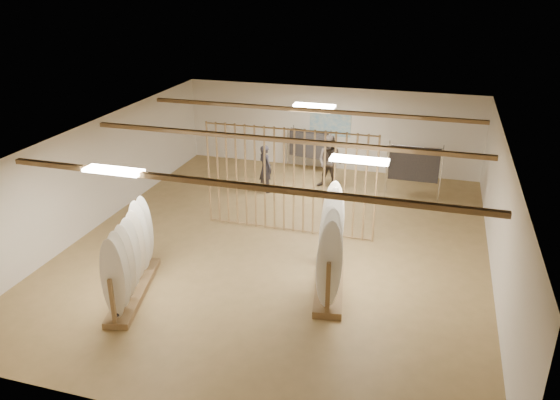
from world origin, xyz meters
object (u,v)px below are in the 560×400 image
(clothing_rack_a, at_px, (309,144))
(shopper_a, at_px, (265,166))
(rack_right, at_px, (330,261))
(shopper_b, at_px, (330,159))
(rack_left, at_px, (131,267))
(clothing_rack_b, at_px, (414,164))

(clothing_rack_a, xyz_separation_m, shopper_a, (-0.85, -2.13, -0.13))
(rack_right, xyz_separation_m, shopper_b, (-1.22, 5.86, 0.25))
(shopper_a, xyz_separation_m, shopper_b, (1.83, 0.84, 0.12))
(shopper_b, bearing_deg, clothing_rack_a, 136.02)
(clothing_rack_a, bearing_deg, shopper_a, -98.85)
(shopper_a, bearing_deg, shopper_b, -115.29)
(rack_left, distance_m, clothing_rack_b, 8.81)
(rack_right, xyz_separation_m, shopper_a, (-3.05, 5.02, 0.13))
(clothing_rack_b, relative_size, shopper_b, 0.86)
(rack_right, xyz_separation_m, clothing_rack_a, (-2.20, 7.15, 0.26))
(clothing_rack_a, xyz_separation_m, shopper_b, (0.98, -1.29, -0.01))
(clothing_rack_b, xyz_separation_m, shopper_a, (-4.37, -0.73, -0.24))
(rack_right, relative_size, shopper_b, 1.18)
(clothing_rack_a, bearing_deg, clothing_rack_b, -8.67)
(rack_right, distance_m, shopper_b, 5.99)
(clothing_rack_a, distance_m, shopper_b, 1.62)
(rack_right, height_order, shopper_b, rack_right)
(clothing_rack_b, distance_m, shopper_a, 4.44)
(shopper_a, bearing_deg, clothing_rack_a, -71.71)
(shopper_a, bearing_deg, clothing_rack_b, -130.44)
(rack_left, relative_size, clothing_rack_b, 1.59)
(rack_right, height_order, clothing_rack_b, rack_right)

